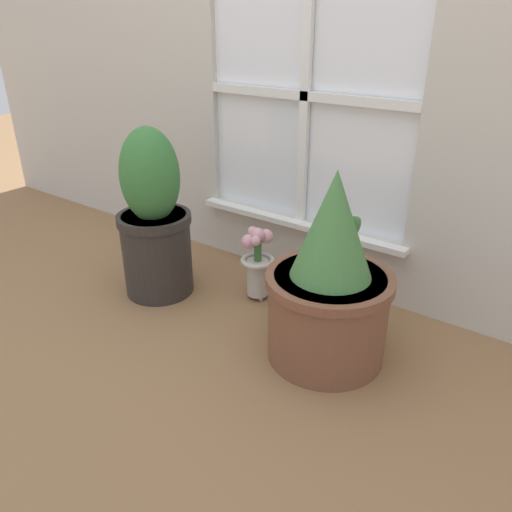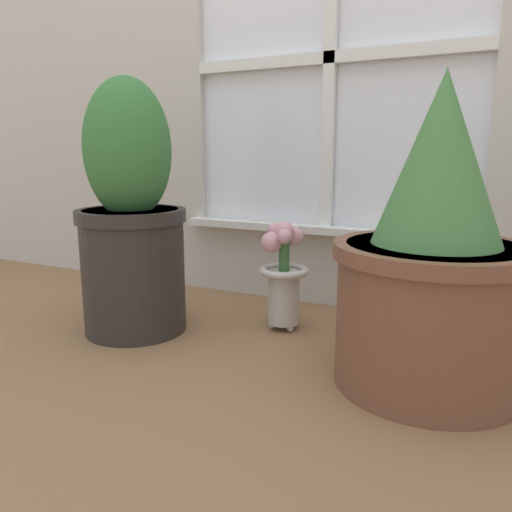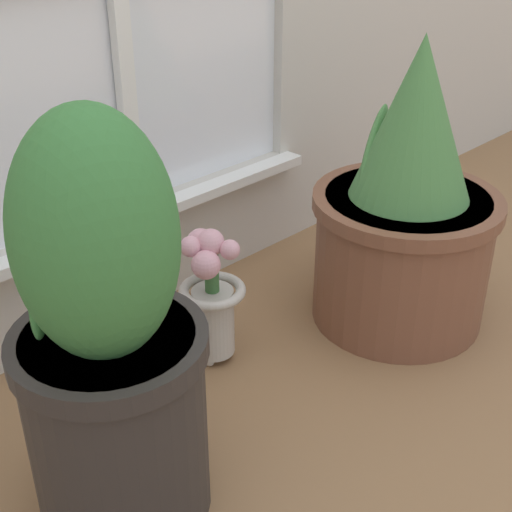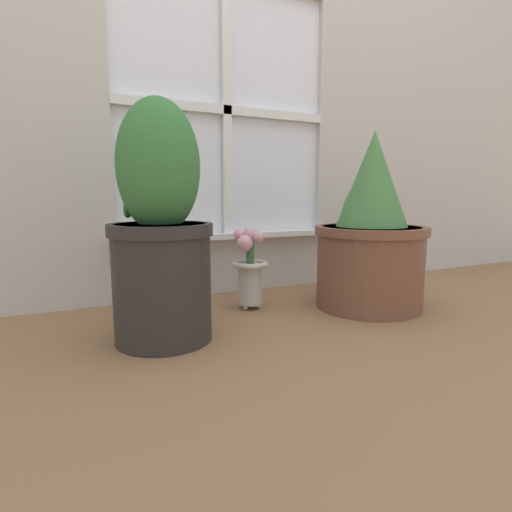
{
  "view_description": "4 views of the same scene",
  "coord_description": "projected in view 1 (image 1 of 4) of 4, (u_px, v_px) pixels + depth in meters",
  "views": [
    {
      "loc": [
        1.03,
        -1.07,
        1.06
      ],
      "look_at": [
        0.04,
        0.28,
        0.25
      ],
      "focal_mm": 35.0,
      "sensor_mm": 36.0,
      "label": 1
    },
    {
      "loc": [
        0.52,
        -0.87,
        0.5
      ],
      "look_at": [
        -0.06,
        0.29,
        0.23
      ],
      "focal_mm": 35.0,
      "sensor_mm": 36.0,
      "label": 2
    },
    {
      "loc": [
        -0.84,
        -0.57,
        0.95
      ],
      "look_at": [
        0.01,
        0.28,
        0.28
      ],
      "focal_mm": 50.0,
      "sensor_mm": 36.0,
      "label": 3
    },
    {
      "loc": [
        -0.64,
        -0.96,
        0.42
      ],
      "look_at": [
        -0.05,
        0.27,
        0.22
      ],
      "focal_mm": 28.0,
      "sensor_mm": 36.0,
      "label": 4
    }
  ],
  "objects": [
    {
      "name": "flower_vase",
      "position": [
        257.0,
        262.0,
        2.01
      ],
      "size": [
        0.14,
        0.14,
        0.31
      ],
      "color": "#BCB7AD",
      "rests_on": "ground_plane"
    },
    {
      "name": "potted_plant_right",
      "position": [
        329.0,
        287.0,
        1.61
      ],
      "size": [
        0.42,
        0.42,
        0.66
      ],
      "color": "brown",
      "rests_on": "ground_plane"
    },
    {
      "name": "potted_plant_left",
      "position": [
        154.0,
        221.0,
        2.0
      ],
      "size": [
        0.3,
        0.3,
        0.69
      ],
      "color": "#2D2826",
      "rests_on": "ground_plane"
    },
    {
      "name": "ground_plane",
      "position": [
        200.0,
        342.0,
        1.79
      ],
      "size": [
        10.0,
        10.0,
        0.0
      ],
      "primitive_type": "plane",
      "color": "olive"
    }
  ]
}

